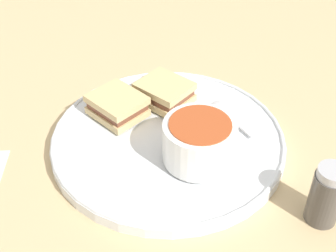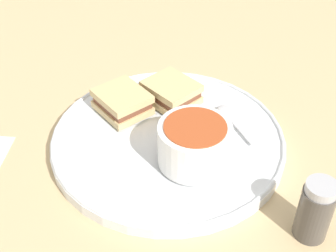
% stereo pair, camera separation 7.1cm
% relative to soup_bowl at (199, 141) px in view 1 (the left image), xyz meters
% --- Properties ---
extents(ground_plane, '(2.40, 2.40, 0.00)m').
position_rel_soup_bowl_xyz_m(ground_plane, '(-0.06, 0.03, -0.05)').
color(ground_plane, '#D1B27F').
extents(plate, '(0.36, 0.36, 0.02)m').
position_rel_soup_bowl_xyz_m(plate, '(-0.06, 0.03, -0.04)').
color(plate, white).
rests_on(plate, ground_plane).
extents(soup_bowl, '(0.11, 0.11, 0.06)m').
position_rel_soup_bowl_xyz_m(soup_bowl, '(0.00, 0.00, 0.00)').
color(soup_bowl, white).
rests_on(soup_bowl, plate).
extents(spoon, '(0.09, 0.07, 0.01)m').
position_rel_soup_bowl_xyz_m(spoon, '(0.00, 0.12, -0.03)').
color(spoon, silver).
rests_on(spoon, plate).
extents(sandwich_half_near, '(0.10, 0.09, 0.04)m').
position_rel_soup_bowl_xyz_m(sandwich_half_near, '(-0.10, 0.11, -0.01)').
color(sandwich_half_near, '#DBBC7F').
rests_on(sandwich_half_near, plate).
extents(sandwich_half_far, '(0.10, 0.10, 0.04)m').
position_rel_soup_bowl_xyz_m(sandwich_half_far, '(-0.15, 0.05, -0.01)').
color(sandwich_half_far, '#DBBC7F').
rests_on(sandwich_half_far, plate).
extents(salt_shaker, '(0.04, 0.04, 0.09)m').
position_rel_soup_bowl_xyz_m(salt_shaker, '(0.18, -0.03, -0.01)').
color(salt_shaker, '#4C4742').
rests_on(salt_shaker, ground_plane).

